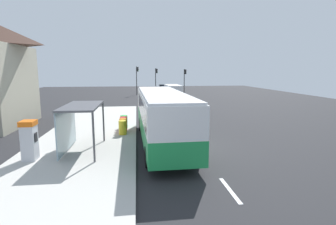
% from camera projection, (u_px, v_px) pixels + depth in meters
% --- Properties ---
extents(ground_plane, '(56.00, 92.00, 0.04)m').
position_uv_depth(ground_plane, '(166.00, 111.00, 29.68)').
color(ground_plane, '#262628').
extents(sidewalk_platform, '(6.20, 30.00, 0.18)m').
position_uv_depth(sidewalk_platform, '(88.00, 139.00, 17.16)').
color(sidewalk_platform, beige).
rests_on(sidewalk_platform, ground).
extents(lane_stripe_seg_0, '(0.16, 2.20, 0.01)m').
position_uv_depth(lane_stripe_seg_0, '(230.00, 190.00, 10.09)').
color(lane_stripe_seg_0, silver).
rests_on(lane_stripe_seg_0, ground).
extents(lane_stripe_seg_1, '(0.16, 2.20, 0.01)m').
position_uv_depth(lane_stripe_seg_1, '(199.00, 151.00, 14.99)').
color(lane_stripe_seg_1, silver).
rests_on(lane_stripe_seg_1, ground).
extents(lane_stripe_seg_2, '(0.16, 2.20, 0.01)m').
position_uv_depth(lane_stripe_seg_2, '(184.00, 131.00, 19.90)').
color(lane_stripe_seg_2, silver).
rests_on(lane_stripe_seg_2, ground).
extents(lane_stripe_seg_3, '(0.16, 2.20, 0.01)m').
position_uv_depth(lane_stripe_seg_3, '(174.00, 119.00, 24.80)').
color(lane_stripe_seg_3, silver).
rests_on(lane_stripe_seg_3, ground).
extents(lane_stripe_seg_4, '(0.16, 2.20, 0.01)m').
position_uv_depth(lane_stripe_seg_4, '(168.00, 111.00, 29.70)').
color(lane_stripe_seg_4, silver).
rests_on(lane_stripe_seg_4, ground).
extents(lane_stripe_seg_5, '(0.16, 2.20, 0.01)m').
position_uv_depth(lane_stripe_seg_5, '(164.00, 105.00, 34.61)').
color(lane_stripe_seg_5, silver).
rests_on(lane_stripe_seg_5, ground).
extents(lane_stripe_seg_6, '(0.16, 2.20, 0.01)m').
position_uv_depth(lane_stripe_seg_6, '(160.00, 101.00, 39.51)').
color(lane_stripe_seg_6, silver).
rests_on(lane_stripe_seg_6, ground).
extents(lane_stripe_seg_7, '(0.16, 2.20, 0.01)m').
position_uv_depth(lane_stripe_seg_7, '(158.00, 97.00, 44.41)').
color(lane_stripe_seg_7, silver).
rests_on(lane_stripe_seg_7, ground).
extents(bus, '(2.79, 11.07, 3.21)m').
position_uv_depth(bus, '(162.00, 115.00, 16.00)').
color(bus, '#1E8C47').
rests_on(bus, ground).
extents(white_van, '(2.17, 5.26, 2.30)m').
position_uv_depth(white_van, '(173.00, 91.00, 39.96)').
color(white_van, white).
rests_on(white_van, ground).
extents(sedan_near, '(2.05, 4.50, 1.52)m').
position_uv_depth(sedan_near, '(167.00, 90.00, 49.01)').
color(sedan_near, black).
rests_on(sedan_near, ground).
extents(sedan_far, '(1.85, 4.40, 1.52)m').
position_uv_depth(sedan_far, '(163.00, 88.00, 55.98)').
color(sedan_far, '#195933').
rests_on(sedan_far, ground).
extents(ticket_machine, '(0.66, 0.76, 1.94)m').
position_uv_depth(ticket_machine, '(29.00, 140.00, 12.83)').
color(ticket_machine, silver).
rests_on(ticket_machine, sidewalk_platform).
extents(recycling_bin_yellow, '(0.52, 0.52, 0.95)m').
position_uv_depth(recycling_bin_yellow, '(123.00, 128.00, 18.01)').
color(recycling_bin_yellow, yellow).
rests_on(recycling_bin_yellow, sidewalk_platform).
extents(recycling_bin_orange, '(0.52, 0.52, 0.95)m').
position_uv_depth(recycling_bin_orange, '(123.00, 125.00, 18.69)').
color(recycling_bin_orange, orange).
rests_on(recycling_bin_orange, sidewalk_platform).
extents(recycling_bin_red, '(0.52, 0.52, 0.95)m').
position_uv_depth(recycling_bin_red, '(124.00, 124.00, 19.38)').
color(recycling_bin_red, red).
rests_on(recycling_bin_red, sidewalk_platform).
extents(recycling_bin_green, '(0.52, 0.52, 0.95)m').
position_uv_depth(recycling_bin_green, '(124.00, 122.00, 20.07)').
color(recycling_bin_green, green).
rests_on(recycling_bin_green, sidewalk_platform).
extents(traffic_light_near_side, '(0.49, 0.28, 4.69)m').
position_uv_depth(traffic_light_near_side, '(185.00, 78.00, 48.25)').
color(traffic_light_near_side, '#2D2D2D').
rests_on(traffic_light_near_side, ground).
extents(traffic_light_far_side, '(0.49, 0.28, 5.14)m').
position_uv_depth(traffic_light_far_side, '(137.00, 76.00, 48.00)').
color(traffic_light_far_side, '#2D2D2D').
rests_on(traffic_light_far_side, ground).
extents(traffic_light_median, '(0.49, 0.28, 4.84)m').
position_uv_depth(traffic_light_median, '(156.00, 77.00, 49.22)').
color(traffic_light_median, '#2D2D2D').
rests_on(traffic_light_median, ground).
extents(bus_shelter, '(1.80, 4.00, 2.50)m').
position_uv_depth(bus_shelter, '(76.00, 116.00, 14.11)').
color(bus_shelter, '#4C4C51').
rests_on(bus_shelter, sidewalk_platform).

